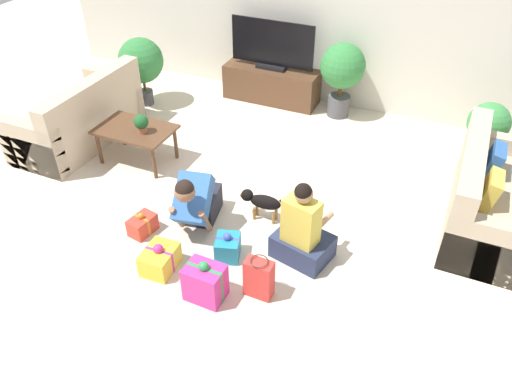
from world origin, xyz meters
TOP-DOWN VIEW (x-y plane):
  - ground_plane at (0.00, 0.00)m, footprint 16.00×16.00m
  - wall_back at (0.00, 2.63)m, footprint 8.40×0.06m
  - sofa_left at (-2.43, 0.27)m, footprint 0.84×1.72m
  - sofa_right at (2.43, 0.60)m, footprint 0.84×1.72m
  - coffee_table at (-1.50, 0.16)m, footprint 0.90×0.59m
  - tv_console at (-0.66, 2.33)m, footprint 1.38×0.46m
  - tv at (-0.66, 2.33)m, footprint 1.22×0.20m
  - potted_plant_corner_right at (2.28, 1.80)m, footprint 0.48×0.48m
  - potted_plant_corner_left at (-2.28, 1.48)m, footprint 0.63×0.63m
  - potted_plant_back_right at (0.38, 2.28)m, footprint 0.60×0.60m
  - person_kneeling at (-0.23, -0.63)m, footprint 0.46×0.80m
  - person_sitting at (0.87, -0.62)m, footprint 0.60×0.55m
  - dog at (0.29, -0.24)m, footprint 0.51×0.16m
  - gift_box_a at (-0.27, -1.29)m, footprint 0.29×0.36m
  - gift_box_b at (0.23, -0.89)m, footprint 0.29×0.31m
  - gift_box_c at (0.28, -1.42)m, footprint 0.34×0.26m
  - gift_box_d at (-0.71, -0.93)m, footprint 0.23×0.31m
  - gift_bag_a at (0.69, -1.20)m, footprint 0.25×0.16m
  - tabletop_plant at (-1.37, 0.13)m, footprint 0.17×0.17m

SIDE VIEW (x-z plane):
  - ground_plane at x=0.00m, z-range 0.00..0.00m
  - gift_box_d at x=-0.71m, z-range -0.03..0.22m
  - gift_box_b at x=0.23m, z-range -0.03..0.26m
  - gift_box_a at x=-0.27m, z-range -0.03..0.26m
  - gift_box_c at x=0.28m, z-range -0.03..0.38m
  - gift_bag_a at x=0.69m, z-range -0.01..0.40m
  - dog at x=0.29m, z-range 0.06..0.38m
  - tv_console at x=-0.66m, z-range 0.00..0.50m
  - person_sitting at x=0.87m, z-range -0.14..0.74m
  - sofa_left at x=-2.43m, z-range -0.13..0.75m
  - sofa_right at x=2.43m, z-range -0.12..0.75m
  - person_kneeling at x=-0.23m, z-range -0.05..0.72m
  - coffee_table at x=-1.50m, z-range 0.17..0.62m
  - potted_plant_corner_right at x=2.28m, z-range 0.10..0.88m
  - tabletop_plant at x=-1.37m, z-range 0.46..0.68m
  - potted_plant_corner_left at x=-2.28m, z-range 0.15..1.13m
  - potted_plant_back_right at x=0.38m, z-range 0.15..1.18m
  - tv at x=-0.66m, z-range 0.46..1.14m
  - wall_back at x=0.00m, z-range 0.00..2.60m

